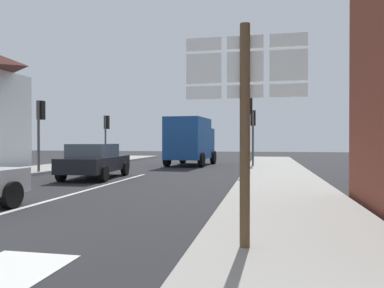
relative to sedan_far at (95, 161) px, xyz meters
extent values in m
plane|color=#232326|center=(1.46, 0.06, -0.76)|extent=(80.00, 80.00, 0.00)
cube|color=gray|center=(7.66, -1.94, -0.69)|extent=(3.14, 44.00, 0.14)
cube|color=silver|center=(1.46, -3.94, -0.75)|extent=(0.16, 12.00, 0.01)
cylinder|color=black|center=(1.21, -6.84, -0.44)|extent=(0.22, 0.64, 0.64)
cube|color=black|center=(-0.01, 0.07, -0.14)|extent=(2.06, 4.32, 0.60)
cube|color=#47515B|center=(0.01, -0.18, 0.43)|extent=(1.70, 2.21, 0.55)
cylinder|color=black|center=(-0.98, 1.35, -0.44)|extent=(0.27, 0.65, 0.64)
cylinder|color=black|center=(0.77, 1.48, -0.44)|extent=(0.27, 0.65, 0.64)
cylinder|color=black|center=(-0.78, -1.34, -0.44)|extent=(0.27, 0.65, 0.64)
cylinder|color=black|center=(0.97, -1.21, -0.44)|extent=(0.27, 0.65, 0.64)
cube|color=#19478C|center=(2.29, 8.40, 0.99)|extent=(2.45, 3.84, 2.60)
cube|color=#19478C|center=(2.47, 10.89, 0.69)|extent=(2.17, 1.44, 2.00)
cube|color=#47515B|center=(2.47, 10.94, 1.49)|extent=(1.76, 0.22, 0.70)
cylinder|color=black|center=(1.36, 10.92, -0.31)|extent=(0.34, 0.92, 0.90)
cylinder|color=black|center=(3.56, 10.76, -0.31)|extent=(0.34, 0.92, 0.90)
cylinder|color=black|center=(1.13, 7.52, -0.31)|extent=(0.34, 0.92, 0.90)
cylinder|color=black|center=(3.33, 7.37, -0.31)|extent=(0.34, 0.92, 0.90)
cylinder|color=brown|center=(6.83, -9.43, 0.84)|extent=(0.14, 0.14, 3.20)
cube|color=white|center=(6.25, -9.38, 2.20)|extent=(0.50, 0.03, 0.18)
cube|color=black|center=(6.25, -9.36, 2.20)|extent=(0.43, 0.01, 0.13)
cube|color=white|center=(6.25, -9.38, 1.86)|extent=(0.50, 0.03, 0.42)
cube|color=black|center=(6.25, -9.36, 1.86)|extent=(0.43, 0.01, 0.32)
cube|color=white|center=(6.25, -9.38, 1.52)|extent=(0.50, 0.03, 0.18)
cube|color=black|center=(6.25, -9.36, 1.52)|extent=(0.43, 0.01, 0.13)
cube|color=white|center=(6.83, -9.38, 2.20)|extent=(0.50, 0.03, 0.18)
cube|color=black|center=(6.83, -9.36, 2.20)|extent=(0.43, 0.01, 0.13)
cube|color=white|center=(6.83, -9.38, 1.86)|extent=(0.50, 0.03, 0.42)
cube|color=black|center=(6.83, -9.36, 1.86)|extent=(0.43, 0.01, 0.32)
cube|color=white|center=(6.83, -9.38, 1.52)|extent=(0.50, 0.03, 0.18)
cube|color=black|center=(6.83, -9.36, 1.52)|extent=(0.43, 0.01, 0.13)
cube|color=white|center=(7.41, -9.38, 2.20)|extent=(0.50, 0.03, 0.18)
cube|color=black|center=(7.41, -9.36, 2.20)|extent=(0.43, 0.01, 0.13)
cube|color=white|center=(7.41, -9.38, 1.86)|extent=(0.50, 0.03, 0.42)
cube|color=black|center=(7.41, -9.36, 1.86)|extent=(0.43, 0.01, 0.32)
cube|color=white|center=(7.41, -9.38, 1.52)|extent=(0.50, 0.03, 0.18)
cube|color=black|center=(7.41, -9.36, 1.52)|extent=(0.43, 0.01, 0.13)
cylinder|color=#47474C|center=(6.39, 7.44, 0.94)|extent=(0.12, 0.12, 3.40)
cube|color=black|center=(6.39, 7.64, 2.19)|extent=(0.30, 0.28, 0.90)
sphere|color=#360303|center=(6.39, 7.78, 2.46)|extent=(0.18, 0.18, 0.18)
sphere|color=orange|center=(6.39, 7.78, 2.18)|extent=(0.18, 0.18, 0.18)
sphere|color=black|center=(6.39, 7.78, 1.90)|extent=(0.18, 0.18, 0.18)
cylinder|color=#47474C|center=(-3.46, 1.18, 1.00)|extent=(0.12, 0.12, 3.52)
cube|color=black|center=(-3.46, 1.38, 2.30)|extent=(0.30, 0.28, 0.90)
sphere|color=#360303|center=(-3.46, 1.52, 2.57)|extent=(0.18, 0.18, 0.18)
sphere|color=orange|center=(-3.46, 1.52, 2.29)|extent=(0.18, 0.18, 0.18)
sphere|color=black|center=(-3.46, 1.52, 2.01)|extent=(0.18, 0.18, 0.18)
cylinder|color=#47474C|center=(-3.46, 8.63, 0.89)|extent=(0.12, 0.12, 3.30)
cube|color=black|center=(-3.46, 8.83, 2.09)|extent=(0.30, 0.28, 0.90)
sphere|color=#360303|center=(-3.46, 8.97, 2.36)|extent=(0.18, 0.18, 0.18)
sphere|color=orange|center=(-3.46, 8.97, 2.08)|extent=(0.18, 0.18, 0.18)
sphere|color=black|center=(-3.46, 8.97, 1.80)|extent=(0.18, 0.18, 0.18)
cylinder|color=#47474C|center=(6.39, 1.91, 1.07)|extent=(0.12, 0.12, 3.67)
cube|color=black|center=(6.39, 2.11, 2.46)|extent=(0.30, 0.28, 0.90)
sphere|color=#360303|center=(6.39, 2.25, 2.73)|extent=(0.18, 0.18, 0.18)
sphere|color=orange|center=(6.39, 2.25, 2.45)|extent=(0.18, 0.18, 0.18)
sphere|color=black|center=(6.39, 2.25, 2.17)|extent=(0.18, 0.18, 0.18)
camera|label=1|loc=(7.11, -14.52, 0.84)|focal=34.48mm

